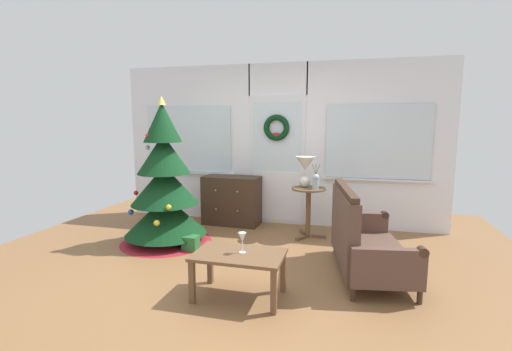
# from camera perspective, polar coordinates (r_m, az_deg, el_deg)

# --- Properties ---
(ground_plane) EXTENTS (6.76, 6.76, 0.00)m
(ground_plane) POSITION_cam_1_polar(r_m,az_deg,el_deg) (4.20, -2.67, -14.70)
(ground_plane) COLOR brown
(back_wall_with_door) EXTENTS (5.20, 0.19, 2.55)m
(back_wall_with_door) POSITION_cam_1_polar(r_m,az_deg,el_deg) (5.89, 3.36, 4.87)
(back_wall_with_door) COLOR white
(back_wall_with_door) RESTS_ON ground
(christmas_tree) EXTENTS (1.24, 1.24, 1.98)m
(christmas_tree) POSITION_cam_1_polar(r_m,az_deg,el_deg) (5.11, -14.03, -2.51)
(christmas_tree) COLOR #4C331E
(christmas_tree) RESTS_ON ground
(dresser_cabinet) EXTENTS (0.92, 0.48, 0.78)m
(dresser_cabinet) POSITION_cam_1_polar(r_m,az_deg,el_deg) (5.91, -3.81, -3.87)
(dresser_cabinet) COLOR #3D281C
(dresser_cabinet) RESTS_ON ground
(settee_sofa) EXTENTS (0.92, 1.49, 0.96)m
(settee_sofa) POSITION_cam_1_polar(r_m,az_deg,el_deg) (4.17, 16.17, -9.68)
(settee_sofa) COLOR #3D281C
(settee_sofa) RESTS_ON ground
(side_table) EXTENTS (0.50, 0.48, 0.72)m
(side_table) POSITION_cam_1_polar(r_m,az_deg,el_deg) (5.26, 8.17, -4.17)
(side_table) COLOR brown
(side_table) RESTS_ON ground
(table_lamp) EXTENTS (0.28, 0.28, 0.44)m
(table_lamp) POSITION_cam_1_polar(r_m,az_deg,el_deg) (5.22, 7.68, 1.25)
(table_lamp) COLOR silver
(table_lamp) RESTS_ON side_table
(flower_vase) EXTENTS (0.11, 0.10, 0.35)m
(flower_vase) POSITION_cam_1_polar(r_m,az_deg,el_deg) (5.13, 9.27, -0.80)
(flower_vase) COLOR #99ADBC
(flower_vase) RESTS_ON side_table
(coffee_table) EXTENTS (0.84, 0.52, 0.43)m
(coffee_table) POSITION_cam_1_polar(r_m,az_deg,el_deg) (3.51, -2.67, -13.01)
(coffee_table) COLOR brown
(coffee_table) RESTS_ON ground
(wine_glass) EXTENTS (0.08, 0.08, 0.20)m
(wine_glass) POSITION_cam_1_polar(r_m,az_deg,el_deg) (3.45, -2.15, -9.73)
(wine_glass) COLOR silver
(wine_glass) RESTS_ON coffee_table
(gift_box) EXTENTS (0.19, 0.17, 0.19)m
(gift_box) POSITION_cam_1_polar(r_m,az_deg,el_deg) (4.87, -10.11, -10.32)
(gift_box) COLOR #266633
(gift_box) RESTS_ON ground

